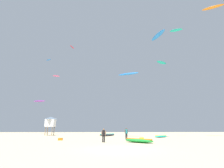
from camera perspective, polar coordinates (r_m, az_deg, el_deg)
name	(u,v)px	position (r m, az deg, el deg)	size (l,w,h in m)	color
ground_plane	(120,149)	(14.01, 2.59, -21.06)	(120.00, 120.00, 0.00)	beige
person_foreground	(104,134)	(20.71, -2.82, -16.45)	(0.51, 0.35, 1.55)	black
person_midground	(126,133)	(26.51, 4.82, -15.92)	(0.49, 0.37, 1.63)	#2D2D33
kite_grounded_near	(161,136)	(32.69, 16.09, -16.52)	(3.13, 2.50, 0.37)	#19B29E
kite_grounded_mid	(107,135)	(36.98, -1.60, -16.70)	(3.84, 3.43, 0.51)	#2D2D33
kite_grounded_far	(139,141)	(20.39, 8.92, -18.26)	(3.41, 3.52, 0.49)	green
lifeguard_tower	(51,122)	(42.48, -19.91, -11.78)	(2.30, 2.30, 4.15)	#8C704C
cooler_box	(60,139)	(24.90, -16.94, -17.28)	(0.56, 0.36, 0.32)	orange
gear_bag	(142,139)	(25.36, 9.92, -17.61)	(0.56, 0.36, 0.32)	yellow
kite_aloft_0	(162,63)	(57.67, 16.28, 6.92)	(4.23, 3.22, 0.68)	#19B29E
kite_aloft_1	(56,76)	(59.54, -18.21, 2.60)	(2.37, 1.35, 0.48)	#E5598C
kite_aloft_2	(39,101)	(57.24, -23.18, -5.29)	(4.32, 2.33, 0.49)	purple
kite_aloft_3	(158,35)	(34.20, 15.16, 15.47)	(2.23, 4.33, 0.65)	blue
kite_aloft_4	(49,60)	(59.15, -20.49, 7.61)	(2.02, 1.59, 0.29)	blue
kite_aloft_5	(213,7)	(42.89, 30.74, 21.24)	(4.02, 2.92, 0.60)	orange
kite_aloft_6	(128,74)	(33.59, 5.46, 3.37)	(4.28, 2.87, 0.79)	blue
kite_aloft_7	(72,47)	(58.45, -13.25, 11.98)	(1.38, 2.50, 0.52)	red
kite_aloft_8	(176,30)	(39.79, 20.69, 16.54)	(2.63, 1.70, 0.41)	#19B29E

